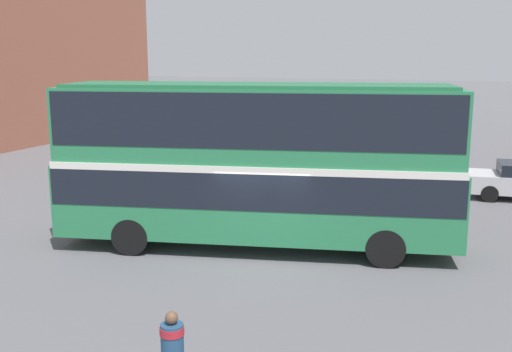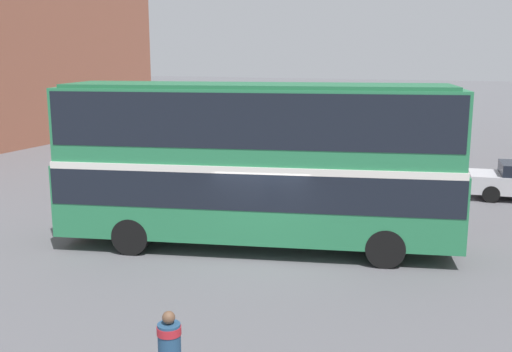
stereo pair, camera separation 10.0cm
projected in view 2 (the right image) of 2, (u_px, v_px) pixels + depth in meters
The scene contains 4 objects.
ground_plane at pixel (267, 258), 16.68m from camera, with size 240.00×240.00×0.00m, color #5B5B60.
double_decker_bus at pixel (256, 156), 17.04m from camera, with size 11.64×5.05×4.77m.
pedestrian_foreground at pixel (170, 347), 9.57m from camera, with size 0.56×0.56×1.59m.
parked_car_kerb_far at pixel (131, 165), 26.42m from camera, with size 4.35×2.34×1.53m.
Camera 2 is at (5.61, -14.86, 5.58)m, focal length 42.00 mm.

